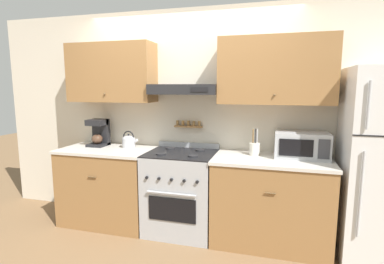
# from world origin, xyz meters

# --- Properties ---
(ground_plane) EXTENTS (16.00, 16.00, 0.00)m
(ground_plane) POSITION_xyz_m (0.00, 0.00, 0.00)
(ground_plane) COLOR brown
(wall_back) EXTENTS (5.20, 0.46, 2.55)m
(wall_back) POSITION_xyz_m (0.02, 0.65, 1.45)
(wall_back) COLOR beige
(wall_back) RESTS_ON ground_plane
(counter_left) EXTENTS (1.09, 0.69, 0.92)m
(counter_left) POSITION_xyz_m (-0.93, 0.35, 0.46)
(counter_left) COLOR olive
(counter_left) RESTS_ON ground_plane
(counter_right) EXTENTS (1.20, 0.69, 0.92)m
(counter_right) POSITION_xyz_m (0.98, 0.35, 0.46)
(counter_right) COLOR olive
(counter_right) RESTS_ON ground_plane
(stove_range) EXTENTS (0.76, 0.68, 0.98)m
(stove_range) POSITION_xyz_m (0.00, 0.35, 0.46)
(stove_range) COLOR #ADAFB5
(stove_range) RESTS_ON ground_plane
(tea_kettle) EXTENTS (0.20, 0.16, 0.21)m
(tea_kettle) POSITION_xyz_m (-0.69, 0.45, 1.00)
(tea_kettle) COLOR #B7B7BC
(tea_kettle) RESTS_ON counter_left
(coffee_maker) EXTENTS (0.21, 0.23, 0.33)m
(coffee_maker) POSITION_xyz_m (-1.12, 0.48, 1.08)
(coffee_maker) COLOR black
(coffee_maker) RESTS_ON counter_left
(microwave) EXTENTS (0.54, 0.35, 0.27)m
(microwave) POSITION_xyz_m (1.27, 0.47, 1.05)
(microwave) COLOR #ADAFB5
(microwave) RESTS_ON counter_right
(utensil_crock) EXTENTS (0.11, 0.11, 0.29)m
(utensil_crock) POSITION_xyz_m (0.80, 0.45, 0.99)
(utensil_crock) COLOR silver
(utensil_crock) RESTS_ON counter_right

